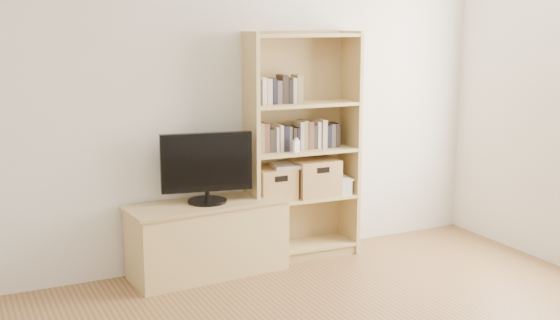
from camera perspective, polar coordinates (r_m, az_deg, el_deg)
back_wall at (r=5.56m, az=-3.66°, el=4.75°), size 4.50×0.02×2.60m
tv_stand at (r=5.46m, az=-5.86°, el=-6.46°), size 1.22×0.54×0.55m
bookshelf at (r=5.69m, az=1.83°, el=1.09°), size 0.94×0.36×1.85m
television at (r=5.31m, az=-5.98°, el=-0.60°), size 0.69×0.18×0.54m
books_row_mid at (r=5.69m, az=1.74°, el=1.94°), size 0.78×0.17×0.21m
books_row_upper at (r=5.56m, az=-0.16°, el=5.70°), size 0.40×0.15×0.21m
baby_monitor at (r=5.55m, az=1.33°, el=1.12°), size 0.05×0.04×0.10m
basket_left at (r=5.64m, az=-0.43°, el=-1.94°), size 0.31×0.26×0.25m
basket_right at (r=5.78m, az=2.84°, el=-1.41°), size 0.37×0.30×0.30m
laptop at (r=5.67m, az=1.06°, el=-0.42°), size 0.38×0.29×0.03m
magazine_stack at (r=5.89m, az=4.63°, el=-2.06°), size 0.23×0.29×0.12m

